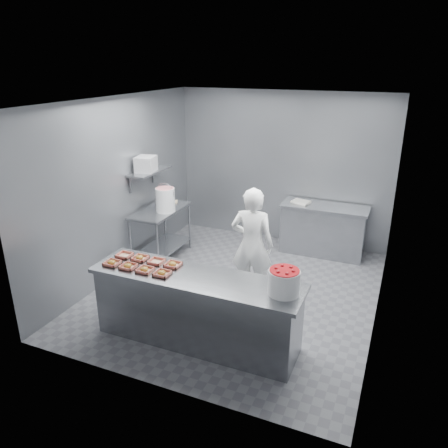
# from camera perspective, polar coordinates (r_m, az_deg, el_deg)

# --- Properties ---
(floor) EXTENTS (4.50, 4.50, 0.00)m
(floor) POSITION_cam_1_polar(r_m,az_deg,el_deg) (6.71, 1.68, -8.72)
(floor) COLOR #4C4C51
(floor) RESTS_ON ground
(ceiling) EXTENTS (4.50, 4.50, 0.00)m
(ceiling) POSITION_cam_1_polar(r_m,az_deg,el_deg) (5.86, 1.98, 15.84)
(ceiling) COLOR white
(ceiling) RESTS_ON wall_back
(wall_back) EXTENTS (4.00, 0.04, 2.80)m
(wall_back) POSITION_cam_1_polar(r_m,az_deg,el_deg) (8.21, 7.60, 7.18)
(wall_back) COLOR slate
(wall_back) RESTS_ON ground
(wall_left) EXTENTS (0.04, 4.50, 2.80)m
(wall_left) POSITION_cam_1_polar(r_m,az_deg,el_deg) (7.08, -13.47, 4.61)
(wall_left) COLOR slate
(wall_left) RESTS_ON ground
(wall_right) EXTENTS (0.04, 4.50, 2.80)m
(wall_right) POSITION_cam_1_polar(r_m,az_deg,el_deg) (5.77, 20.64, 0.13)
(wall_right) COLOR slate
(wall_right) RESTS_ON ground
(service_counter) EXTENTS (2.60, 0.70, 0.90)m
(service_counter) POSITION_cam_1_polar(r_m,az_deg,el_deg) (5.42, -3.61, -11.01)
(service_counter) COLOR slate
(service_counter) RESTS_ON ground
(prep_table) EXTENTS (0.60, 1.20, 0.90)m
(prep_table) POSITION_cam_1_polar(r_m,az_deg,el_deg) (7.62, -8.21, -0.29)
(prep_table) COLOR slate
(prep_table) RESTS_ON ground
(back_counter) EXTENTS (1.50, 0.60, 0.90)m
(back_counter) POSITION_cam_1_polar(r_m,az_deg,el_deg) (7.97, 12.80, -0.71)
(back_counter) COLOR slate
(back_counter) RESTS_ON ground
(wall_shelf) EXTENTS (0.35, 0.90, 0.03)m
(wall_shelf) POSITION_cam_1_polar(r_m,az_deg,el_deg) (7.42, -9.72, 6.81)
(wall_shelf) COLOR slate
(wall_shelf) RESTS_ON wall_left
(tray_0) EXTENTS (0.19, 0.18, 0.06)m
(tray_0) POSITION_cam_1_polar(r_m,az_deg,el_deg) (5.63, -14.42, -4.94)
(tray_0) COLOR tan
(tray_0) RESTS_ON service_counter
(tray_1) EXTENTS (0.19, 0.18, 0.06)m
(tray_1) POSITION_cam_1_polar(r_m,az_deg,el_deg) (5.50, -12.41, -5.41)
(tray_1) COLOR tan
(tray_1) RESTS_ON service_counter
(tray_2) EXTENTS (0.19, 0.18, 0.06)m
(tray_2) POSITION_cam_1_polar(r_m,az_deg,el_deg) (5.37, -10.30, -5.89)
(tray_2) COLOR tan
(tray_2) RESTS_ON service_counter
(tray_3) EXTENTS (0.19, 0.18, 0.06)m
(tray_3) POSITION_cam_1_polar(r_m,az_deg,el_deg) (5.26, -8.09, -6.39)
(tray_3) COLOR tan
(tray_3) RESTS_ON service_counter
(tray_4) EXTENTS (0.19, 0.18, 0.04)m
(tray_4) POSITION_cam_1_polar(r_m,az_deg,el_deg) (5.82, -12.87, -3.98)
(tray_4) COLOR tan
(tray_4) RESTS_ON service_counter
(tray_5) EXTENTS (0.19, 0.18, 0.06)m
(tray_5) POSITION_cam_1_polar(r_m,az_deg,el_deg) (5.69, -10.92, -4.37)
(tray_5) COLOR tan
(tray_5) RESTS_ON service_counter
(tray_6) EXTENTS (0.19, 0.18, 0.04)m
(tray_6) POSITION_cam_1_polar(r_m,az_deg,el_deg) (5.57, -8.83, -4.85)
(tray_6) COLOR tan
(tray_6) RESTS_ON service_counter
(tray_7) EXTENTS (0.19, 0.18, 0.06)m
(tray_7) POSITION_cam_1_polar(r_m,az_deg,el_deg) (5.45, -6.70, -5.27)
(tray_7) COLOR tan
(tray_7) RESTS_ON service_counter
(worker) EXTENTS (0.65, 0.47, 1.68)m
(worker) POSITION_cam_1_polar(r_m,az_deg,el_deg) (6.19, 3.69, -2.74)
(worker) COLOR white
(worker) RESTS_ON ground
(strawberry_tub) EXTENTS (0.35, 0.35, 0.29)m
(strawberry_tub) POSITION_cam_1_polar(r_m,az_deg,el_deg) (4.80, 7.84, -7.39)
(strawberry_tub) COLOR silver
(strawberry_tub) RESTS_ON service_counter
(glaze_bucket) EXTENTS (0.34, 0.32, 0.49)m
(glaze_bucket) POSITION_cam_1_polar(r_m,az_deg,el_deg) (7.34, -7.68, 3.21)
(glaze_bucket) COLOR silver
(glaze_bucket) RESTS_ON prep_table
(bucket_lid) EXTENTS (0.37, 0.37, 0.02)m
(bucket_lid) POSITION_cam_1_polar(r_m,az_deg,el_deg) (7.74, -7.75, 2.57)
(bucket_lid) COLOR silver
(bucket_lid) RESTS_ON prep_table
(rag) EXTENTS (0.20, 0.18, 0.02)m
(rag) POSITION_cam_1_polar(r_m,az_deg,el_deg) (7.87, -6.69, 2.94)
(rag) COLOR #CCB28C
(rag) RESTS_ON prep_table
(appliance) EXTENTS (0.35, 0.38, 0.25)m
(appliance) POSITION_cam_1_polar(r_m,az_deg,el_deg) (7.32, -10.17, 7.71)
(appliance) COLOR gray
(appliance) RESTS_ON wall_shelf
(paper_stack) EXTENTS (0.35, 0.29, 0.04)m
(paper_stack) POSITION_cam_1_polar(r_m,az_deg,el_deg) (7.90, 10.01, 2.87)
(paper_stack) COLOR silver
(paper_stack) RESTS_ON back_counter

